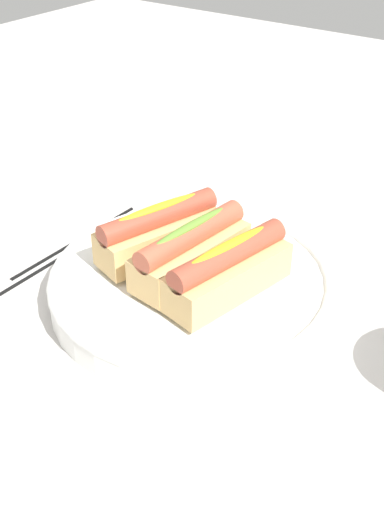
% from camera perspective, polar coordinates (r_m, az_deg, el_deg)
% --- Properties ---
extents(ground_plane, '(2.40, 2.40, 0.00)m').
position_cam_1_polar(ground_plane, '(0.74, 0.48, -4.00)').
color(ground_plane, beige).
extents(serving_bowl, '(0.32, 0.32, 0.04)m').
position_cam_1_polar(serving_bowl, '(0.73, 0.00, -2.44)').
color(serving_bowl, white).
rests_on(serving_bowl, ground_plane).
extents(hotdog_front, '(0.16, 0.09, 0.06)m').
position_cam_1_polar(hotdog_front, '(0.74, -2.95, 2.19)').
color(hotdog_front, '#DBB270').
rests_on(hotdog_front, serving_bowl).
extents(hotdog_back, '(0.15, 0.07, 0.06)m').
position_cam_1_polar(hotdog_back, '(0.71, 0.00, 0.53)').
color(hotdog_back, '#DBB270').
rests_on(hotdog_back, serving_bowl).
extents(hotdog_side, '(0.16, 0.08, 0.06)m').
position_cam_1_polar(hotdog_side, '(0.67, 3.24, -1.30)').
color(hotdog_side, '#DBB270').
rests_on(hotdog_side, serving_bowl).
extents(water_glass, '(0.07, 0.07, 0.09)m').
position_cam_1_polar(water_glass, '(0.58, -15.69, -12.86)').
color(water_glass, white).
rests_on(water_glass, ground_plane).
extents(chopstick_near, '(0.22, 0.01, 0.01)m').
position_cam_1_polar(chopstick_near, '(0.83, -11.08, 0.28)').
color(chopstick_near, black).
rests_on(chopstick_near, ground_plane).
extents(chopstick_far, '(0.22, 0.01, 0.01)m').
position_cam_1_polar(chopstick_far, '(0.86, -10.23, 1.43)').
color(chopstick_far, black).
rests_on(chopstick_far, ground_plane).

